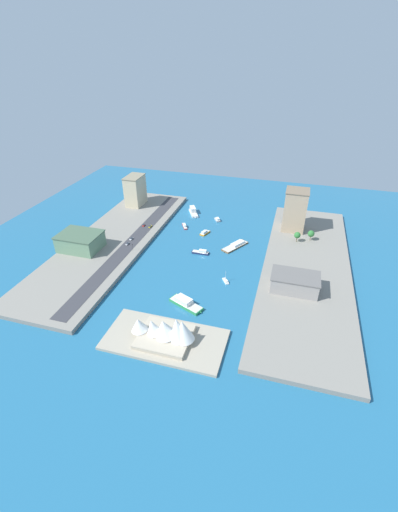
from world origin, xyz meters
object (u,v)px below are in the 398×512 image
(sailboat_small_white, at_px, (226,281))
(yacht_sleek_gray, at_px, (217,219))
(ferry_green_doubledeck, at_px, (185,303))
(terminal_long_green, at_px, (80,241))
(patrol_launch_navy, at_px, (201,252))
(ferry_white_commuter, at_px, (193,211))
(apartment_midrise_tan, at_px, (295,210))
(taxi_yellow_cab, at_px, (150,226))
(pickup_red, at_px, (144,225))
(van_white, at_px, (131,239))
(water_taxi_orange, at_px, (205,233))
(sedan_silver, at_px, (127,244))
(traffic_light_waterfront, at_px, (132,246))
(opera_landmark, at_px, (167,330))
(office_block_beige, at_px, (135,190))
(carpark_squat_concrete, at_px, (295,282))
(barge_flat_brown, at_px, (236,245))
(tugboat_red, at_px, (185,226))

(sailboat_small_white, distance_m, yacht_sleek_gray, 112.43)
(ferry_green_doubledeck, distance_m, terminal_long_green, 123.08)
(patrol_launch_navy, height_order, ferry_white_commuter, ferry_white_commuter)
(apartment_midrise_tan, bearing_deg, taxi_yellow_cab, 14.74)
(patrol_launch_navy, bearing_deg, ferry_green_doubledeck, 97.13)
(yacht_sleek_gray, xyz_separation_m, pickup_red, (67.55, 40.53, 3.02))
(van_white, distance_m, taxi_yellow_cab, 29.99)
(water_taxi_orange, bearing_deg, sedan_silver, 37.57)
(pickup_red, xyz_separation_m, traffic_light_waterfront, (-10.69, 47.65, 3.46))
(yacht_sleek_gray, distance_m, ferry_green_doubledeck, 144.64)
(water_taxi_orange, xyz_separation_m, sedan_silver, (61.19, 47.07, 3.12))
(sailboat_small_white, relative_size, patrol_launch_navy, 0.59)
(opera_landmark, bearing_deg, office_block_beige, -59.94)
(carpark_squat_concrete, xyz_separation_m, pickup_red, (152.52, -66.81, -5.45))
(barge_flat_brown, distance_m, van_white, 98.60)
(traffic_light_waterfront, bearing_deg, terminal_long_green, 12.24)
(tugboat_red, distance_m, ferry_green_doubledeck, 126.59)
(terminal_long_green, relative_size, taxi_yellow_cab, 7.00)
(van_white, bearing_deg, ferry_green_doubledeck, 136.50)
(barge_flat_brown, height_order, apartment_midrise_tan, apartment_midrise_tan)
(tugboat_red, relative_size, water_taxi_orange, 1.08)
(ferry_green_doubledeck, xyz_separation_m, office_block_beige, (109.85, -153.85, 18.01))
(sailboat_small_white, relative_size, office_block_beige, 0.29)
(ferry_green_doubledeck, height_order, pickup_red, ferry_green_doubledeck)
(terminal_long_green, bearing_deg, ferry_white_commuter, -123.74)
(traffic_light_waterfront, relative_size, opera_landmark, 0.15)
(terminal_long_green, relative_size, van_white, 7.67)
(barge_flat_brown, xyz_separation_m, water_taxi_orange, (34.50, -16.67, 0.06))
(sailboat_small_white, height_order, water_taxi_orange, sailboat_small_white)
(ferry_white_commuter, bearing_deg, carpark_squat_concrete, 134.44)
(sailboat_small_white, bearing_deg, pickup_red, -33.75)
(water_taxi_orange, height_order, taxi_yellow_cab, taxi_yellow_cab)
(patrol_launch_navy, distance_m, opera_landmark, 110.99)
(terminal_long_green, relative_size, opera_landmark, 0.86)
(water_taxi_orange, bearing_deg, van_white, 30.99)
(terminal_long_green, distance_m, van_white, 45.93)
(sailboat_small_white, distance_m, patrol_launch_navy, 47.85)
(barge_flat_brown, xyz_separation_m, office_block_beige, (128.41, -59.48, 18.94))
(yacht_sleek_gray, relative_size, van_white, 2.21)
(yacht_sleek_gray, bearing_deg, traffic_light_waterfront, 57.18)
(patrol_launch_navy, xyz_separation_m, carpark_squat_concrete, (-83.14, 36.29, 8.39))
(ferry_green_doubledeck, xyz_separation_m, water_taxi_orange, (15.94, -111.04, -0.87))
(tugboat_red, relative_size, patrol_launch_navy, 0.87)
(patrol_launch_navy, relative_size, yacht_sleek_gray, 1.55)
(barge_flat_brown, distance_m, pickup_red, 97.60)
(office_block_beige, bearing_deg, taxi_yellow_cab, 127.37)
(tugboat_red, distance_m, barge_flat_brown, 64.01)
(carpark_squat_concrete, bearing_deg, sailboat_small_white, 0.24)
(barge_flat_brown, relative_size, pickup_red, 6.73)
(apartment_midrise_tan, distance_m, traffic_light_waterfront, 159.54)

